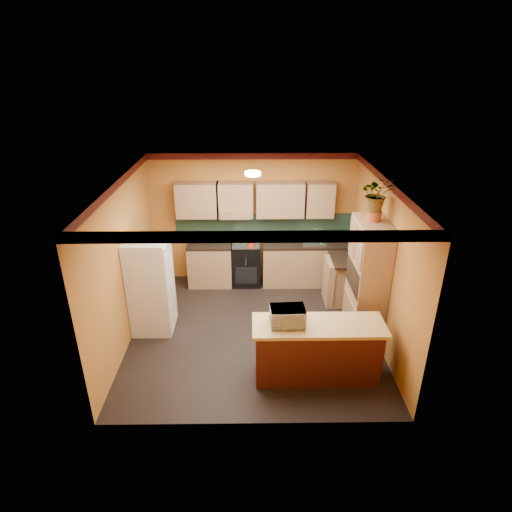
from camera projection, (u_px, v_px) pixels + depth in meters
The scene contains 15 objects.
room_shell at pixel (254, 213), 6.91m from camera, with size 4.24×4.24×2.72m.
base_cabinets_back at pixel (276, 264), 8.98m from camera, with size 3.65×0.60×0.88m, color #A68157.
countertop_back at pixel (276, 244), 8.79m from camera, with size 3.65×0.62×0.04m, color black.
stove at pixel (246, 263), 8.97m from camera, with size 0.58×0.58×0.91m, color black.
kettle at pixel (251, 240), 8.70m from camera, with size 0.17×0.17×0.18m, color red, non-canonical shape.
sink at pixel (314, 242), 8.79m from camera, with size 0.48×0.40×0.03m, color silver.
base_cabinets_right at pixel (346, 281), 8.29m from camera, with size 0.60×0.80×0.88m, color #A68157.
countertop_right at pixel (348, 260), 8.09m from camera, with size 0.62×0.80×0.04m, color black.
fridge at pixel (151, 286), 7.27m from camera, with size 0.68×0.66×1.70m, color white.
pantry at pixel (367, 282), 6.96m from camera, with size 0.48×0.90×2.10m, color #A68157.
fern_pot at pixel (374, 216), 6.53m from camera, with size 0.22×0.22×0.16m, color #A14627.
fern at pixel (377, 194), 6.39m from camera, with size 0.48×0.41×0.53m, color #A68157.
breakfast_bar at pixel (317, 352), 6.28m from camera, with size 1.80×0.55×0.88m, color #4B1C11.
bar_top at pixel (319, 326), 6.09m from camera, with size 1.90×0.65×0.05m, color tan.
microwave at pixel (287, 316), 6.01m from camera, with size 0.49×0.33×0.27m, color white.
Camera 1 is at (-0.04, -6.28, 4.36)m, focal length 30.00 mm.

